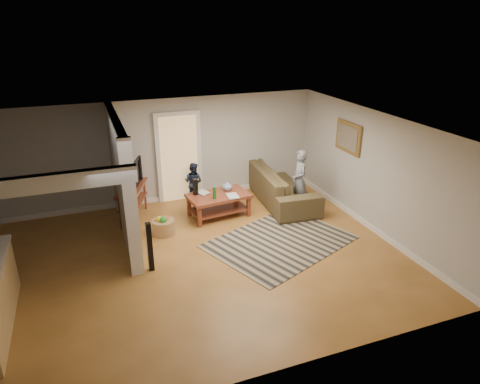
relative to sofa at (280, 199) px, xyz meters
name	(u,v)px	position (x,y,z in m)	size (l,w,h in m)	color
ground	(202,259)	(-2.60, -2.04, 0.00)	(7.50, 7.50, 0.00)	brown
room_shell	(134,187)	(-3.67, -1.61, 1.46)	(7.54, 6.02, 2.52)	#A4A19D
area_rug	(280,241)	(-0.92, -1.97, 0.01)	(2.74, 2.00, 0.01)	black
sofa	(280,199)	(0.00, 0.00, 0.00)	(2.73, 1.07, 0.80)	#4A4025
coffee_table	(219,199)	(-1.70, -0.37, 0.41)	(1.44, 0.94, 0.80)	maroon
tv_console	(132,190)	(-3.54, 0.15, 0.70)	(0.86, 1.31, 1.05)	maroon
speaker_left	(150,247)	(-3.55, -2.09, 0.47)	(0.09, 0.09, 0.94)	black
speaker_right	(196,198)	(-2.20, -0.20, 0.45)	(0.09, 0.09, 0.90)	black
toy_basket	(163,226)	(-3.07, -0.79, 0.17)	(0.47, 0.47, 0.42)	#92653F
child	(298,208)	(0.16, -0.64, 0.00)	(0.53, 0.35, 1.44)	gray
toddler	(194,201)	(-2.03, 0.66, 0.00)	(0.48, 0.37, 0.99)	#1E2940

